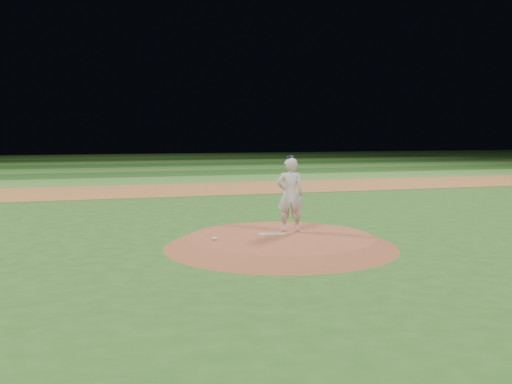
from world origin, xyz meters
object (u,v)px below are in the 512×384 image
Objects in this scene: pitching_rubber at (272,234)px; rosin_bag at (215,239)px; pitcher_on_mound at (290,194)px; pitchers_mound at (281,241)px.

rosin_bag is (-1.45, -0.25, 0.02)m from pitching_rubber.
pitchers_mound is at bearing -128.14° from pitcher_on_mound.
pitchers_mound is 47.68× the size of rosin_bag.
pitching_rubber is 1.48m from rosin_bag.
pitching_rubber is (-0.14, 0.24, 0.14)m from pitchers_mound.
pitchers_mound is at bearing 0.36° from rosin_bag.
pitching_rubber is at bearing -150.95° from pitcher_on_mound.
pitchers_mound is 0.31m from pitching_rubber.
pitcher_on_mound is (0.44, 0.56, 1.05)m from pitchers_mound.
pitcher_on_mound is (0.58, 0.32, 0.91)m from pitching_rubber.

